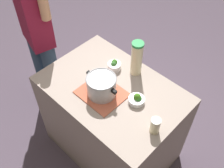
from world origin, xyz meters
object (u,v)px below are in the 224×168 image
object	(u,v)px
lemonade_pitcher	(137,58)
broccoli_bowl_front	(137,99)
person_cook	(37,33)
mason_jar	(155,126)
broccoli_bowl_center	(114,65)
cooking_pot	(101,86)

from	to	relation	value
lemonade_pitcher	broccoli_bowl_front	distance (m)	0.33
lemonade_pitcher	person_cook	bearing A→B (deg)	16.39
mason_jar	person_cook	size ratio (longest dim) A/B	0.07
lemonade_pitcher	person_cook	xyz separation A→B (m)	(0.93, 0.27, -0.10)
lemonade_pitcher	broccoli_bowl_center	distance (m)	0.21
broccoli_bowl_front	person_cook	xyz separation A→B (m)	(1.14, 0.05, 0.02)
cooking_pot	person_cook	bearing A→B (deg)	-4.61
cooking_pot	mason_jar	bearing A→B (deg)	-178.10
mason_jar	broccoli_bowl_front	distance (m)	0.27
broccoli_bowl_center	broccoli_bowl_front	bearing A→B (deg)	158.88
mason_jar	broccoli_bowl_center	world-z (taller)	mason_jar
cooking_pot	broccoli_bowl_front	xyz separation A→B (m)	(-0.24, -0.12, -0.06)
cooking_pot	lemonade_pitcher	distance (m)	0.35
mason_jar	person_cook	xyz separation A→B (m)	(1.38, -0.06, -0.01)
lemonade_pitcher	mason_jar	xyz separation A→B (m)	(-0.45, 0.33, -0.09)
cooking_pot	broccoli_bowl_center	size ratio (longest dim) A/B	2.72
person_cook	broccoli_bowl_center	bearing A→B (deg)	-166.60
cooking_pot	mason_jar	xyz separation A→B (m)	(-0.48, -0.02, -0.03)
cooking_pot	broccoli_bowl_front	distance (m)	0.27
cooking_pot	person_cook	world-z (taller)	person_cook
lemonade_pitcher	mason_jar	bearing A→B (deg)	143.53
lemonade_pitcher	broccoli_bowl_front	world-z (taller)	lemonade_pitcher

